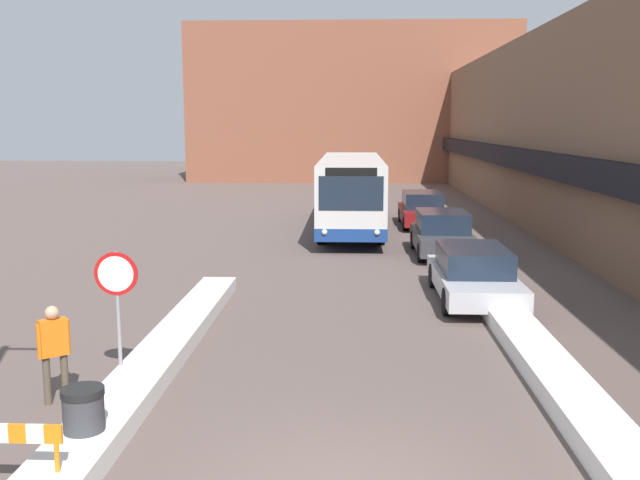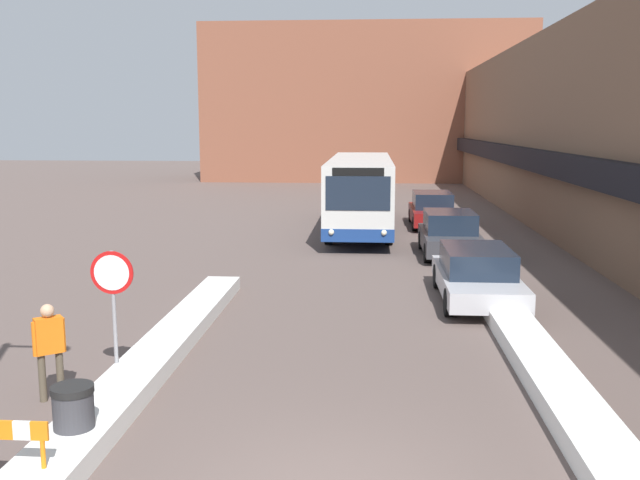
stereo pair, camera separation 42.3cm
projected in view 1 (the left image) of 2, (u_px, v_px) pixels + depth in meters
building_row_right at (578, 132)px, 31.26m from camera, size 5.50×60.00×8.41m
building_backdrop_far at (352, 104)px, 58.40m from camera, size 26.00×8.00×12.31m
snow_bank_left at (167, 348)px, 14.04m from camera, size 0.90×11.58×0.34m
snow_bank_right at (558, 379)px, 12.25m from camera, size 0.90×10.46×0.36m
city_bus at (351, 190)px, 30.72m from camera, size 2.58×12.60×3.10m
parked_car_front at (473, 273)px, 18.43m from camera, size 1.93×4.79×1.39m
parked_car_middle at (442, 233)px, 24.82m from camera, size 1.94×4.26×1.54m
parked_car_back at (422, 209)px, 31.94m from camera, size 1.91×4.65×1.53m
stop_sign at (117, 289)px, 12.30m from camera, size 0.76×0.08×2.36m
pedestrian at (54, 345)px, 11.57m from camera, size 0.47×0.43×1.63m
trash_bin at (84, 421)px, 9.82m from camera, size 0.59×0.59×0.95m
construction_barricade at (18, 445)px, 8.65m from camera, size 1.10×0.06×0.94m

